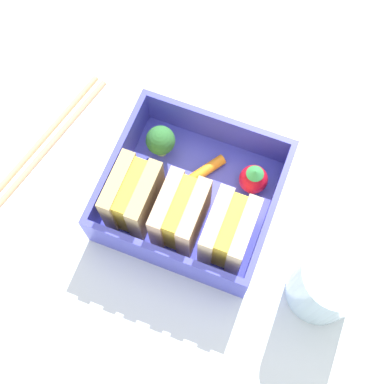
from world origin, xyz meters
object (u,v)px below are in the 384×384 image
at_px(sandwich_left, 229,231).
at_px(strawberry_far_left, 254,179).
at_px(sandwich_center_left, 181,213).
at_px(broccoli_floret, 161,141).
at_px(carrot_stick_far_left, 202,173).
at_px(drinking_glass, 328,284).
at_px(sandwich_center, 133,196).
at_px(chopstick_pair, 46,141).

height_order(sandwich_left, strawberry_far_left, sandwich_left).
distance_m(sandwich_center_left, strawberry_far_left, 0.08).
bearing_deg(broccoli_floret, sandwich_left, 145.48).
relative_size(carrot_stick_far_left, drinking_glass, 0.65).
bearing_deg(sandwich_left, sandwich_center, 0.00).
bearing_deg(sandwich_center_left, sandwich_center, 0.00).
height_order(sandwich_center_left, broccoli_floret, sandwich_center_left).
bearing_deg(strawberry_far_left, drinking_glass, 140.51).
bearing_deg(strawberry_far_left, carrot_stick_far_left, 9.49).
xyz_separation_m(sandwich_left, chopstick_pair, (0.22, -0.04, -0.04)).
distance_m(sandwich_center_left, carrot_stick_far_left, 0.06).
relative_size(sandwich_center_left, chopstick_pair, 0.34).
relative_size(sandwich_center, drinking_glass, 0.75).
height_order(chopstick_pair, drinking_glass, drinking_glass).
height_order(sandwich_center_left, sandwich_center, same).
relative_size(sandwich_left, chopstick_pair, 0.34).
relative_size(sandwich_center, chopstick_pair, 0.34).
bearing_deg(sandwich_center, sandwich_center_left, 180.00).
distance_m(sandwich_left, drinking_glass, 0.10).
distance_m(strawberry_far_left, broccoli_floret, 0.10).
bearing_deg(drinking_glass, strawberry_far_left, -39.49).
xyz_separation_m(sandwich_left, sandwich_center_left, (0.05, 0.00, 0.00)).
relative_size(strawberry_far_left, broccoli_floret, 0.85).
bearing_deg(drinking_glass, carrot_stick_far_left, -25.48).
bearing_deg(drinking_glass, chopstick_pair, -9.05).
distance_m(sandwich_center, carrot_stick_far_left, 0.08).
xyz_separation_m(sandwich_left, carrot_stick_far_left, (0.05, -0.06, -0.03)).
distance_m(sandwich_left, strawberry_far_left, 0.07).
height_order(strawberry_far_left, carrot_stick_far_left, strawberry_far_left).
xyz_separation_m(sandwich_center_left, drinking_glass, (-0.14, 0.01, -0.00)).
height_order(sandwich_center_left, carrot_stick_far_left, sandwich_center_left).
xyz_separation_m(sandwich_left, broccoli_floret, (0.09, -0.07, -0.01)).
relative_size(sandwich_center, broccoli_floret, 1.55).
distance_m(sandwich_left, chopstick_pair, 0.22).
bearing_deg(drinking_glass, sandwich_center, -4.01).
height_order(broccoli_floret, drinking_glass, drinking_glass).
bearing_deg(sandwich_left, broccoli_floret, -34.52).
bearing_deg(sandwich_center_left, strawberry_far_left, -128.82).
bearing_deg(strawberry_far_left, broccoli_floret, -0.79).
distance_m(sandwich_left, carrot_stick_far_left, 0.08).
height_order(sandwich_left, chopstick_pair, sandwich_left).
relative_size(chopstick_pair, drinking_glass, 2.22).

